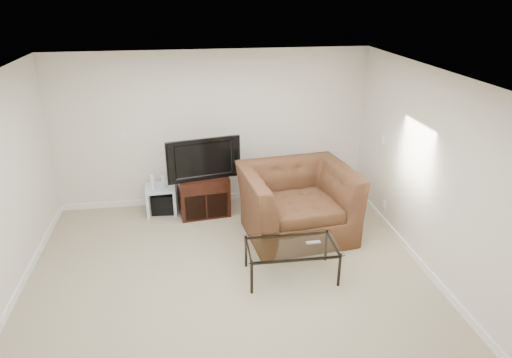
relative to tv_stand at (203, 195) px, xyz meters
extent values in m
plane|color=tan|center=(0.21, -2.05, -0.32)|extent=(5.00, 5.00, 0.00)
plane|color=white|center=(0.21, -2.05, 2.18)|extent=(5.00, 5.00, 0.00)
cube|color=silver|center=(0.21, 0.45, 0.93)|extent=(5.00, 0.02, 2.50)
cube|color=silver|center=(2.71, -2.05, 0.93)|extent=(0.02, 5.00, 2.50)
cube|color=white|center=(-1.19, 0.44, 0.93)|extent=(0.12, 0.02, 0.12)
cube|color=white|center=(2.70, -0.45, 0.93)|extent=(0.02, 0.09, 0.13)
cube|color=white|center=(2.70, -0.75, -0.02)|extent=(0.02, 0.08, 0.12)
cube|color=black|center=(0.01, -0.04, 0.21)|extent=(0.42, 0.32, 0.05)
imported|color=black|center=(0.00, -0.03, 0.65)|extent=(1.07, 0.41, 0.65)
cube|color=black|center=(-0.65, 0.16, -0.16)|extent=(0.37, 0.37, 0.34)
cube|color=white|center=(-0.78, 0.12, 0.22)|extent=(0.06, 0.15, 0.20)
cube|color=silver|center=(-0.62, 0.12, 0.21)|extent=(0.07, 0.14, 0.17)
imported|color=brown|center=(1.31, -0.85, 0.35)|extent=(1.64, 1.17, 1.34)
cube|color=#B2B2B7|center=(1.26, -1.91, 0.14)|extent=(0.18, 0.05, 0.02)
camera|label=1|loc=(-0.20, -6.60, 3.05)|focal=32.00mm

